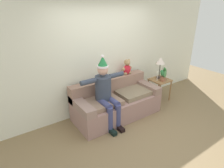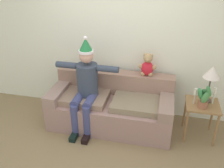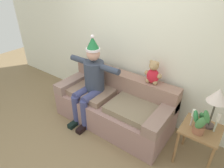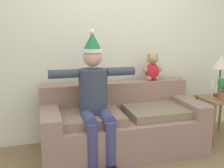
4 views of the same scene
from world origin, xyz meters
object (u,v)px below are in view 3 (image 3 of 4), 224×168
(couch, at_px, (114,105))
(teddy_bear, at_px, (153,73))
(table_lamp, at_px, (217,98))
(candle_short, at_px, (217,121))
(side_table, at_px, (200,134))
(candle_tall, at_px, (193,115))
(potted_plant, at_px, (201,122))
(person_seated, at_px, (91,80))

(couch, bearing_deg, teddy_bear, 27.37)
(table_lamp, relative_size, candle_short, 2.13)
(table_lamp, distance_m, candle_short, 0.30)
(side_table, bearing_deg, candle_tall, -171.72)
(teddy_bear, bearing_deg, side_table, -18.87)
(couch, relative_size, table_lamp, 3.47)
(potted_plant, bearing_deg, teddy_bear, 154.63)
(potted_plant, relative_size, candle_tall, 1.49)
(couch, distance_m, potted_plant, 1.48)
(teddy_bear, relative_size, candle_tall, 1.49)
(side_table, bearing_deg, candle_short, 16.22)
(couch, xyz_separation_m, table_lamp, (1.49, 0.07, 0.72))
(couch, xyz_separation_m, candle_short, (1.57, 0.01, 0.44))
(teddy_bear, bearing_deg, person_seated, -154.39)
(couch, xyz_separation_m, potted_plant, (1.41, -0.14, 0.43))
(couch, relative_size, candle_short, 7.39)
(couch, xyz_separation_m, teddy_bear, (0.53, 0.28, 0.68))
(teddy_bear, distance_m, side_table, 1.08)
(person_seated, distance_m, candle_tall, 1.68)
(teddy_bear, xyz_separation_m, side_table, (0.90, -0.31, -0.52))
(candle_tall, relative_size, candle_short, 0.94)
(side_table, xyz_separation_m, candle_tall, (-0.14, -0.02, 0.27))
(person_seated, distance_m, candle_short, 1.96)
(teddy_bear, distance_m, candle_tall, 0.86)
(side_table, relative_size, candle_short, 2.20)
(candle_short, bearing_deg, person_seated, -174.95)
(potted_plant, relative_size, candle_short, 1.40)
(teddy_bear, height_order, candle_tall, teddy_bear)
(candle_tall, bearing_deg, teddy_bear, 156.73)
(table_lamp, height_order, candle_tall, table_lamp)
(couch, bearing_deg, potted_plant, -5.61)
(potted_plant, bearing_deg, table_lamp, 68.66)
(teddy_bear, height_order, candle_short, teddy_bear)
(potted_plant, height_order, candle_short, potted_plant)
(table_lamp, xyz_separation_m, candle_tall, (-0.20, -0.12, -0.29))
(person_seated, bearing_deg, couch, 23.06)
(couch, bearing_deg, candle_short, 0.36)
(teddy_bear, bearing_deg, candle_short, -14.45)
(couch, distance_m, person_seated, 0.61)
(side_table, bearing_deg, table_lamp, 58.82)
(potted_plant, bearing_deg, couch, 174.39)
(potted_plant, xyz_separation_m, candle_tall, (-0.12, 0.09, -0.01))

